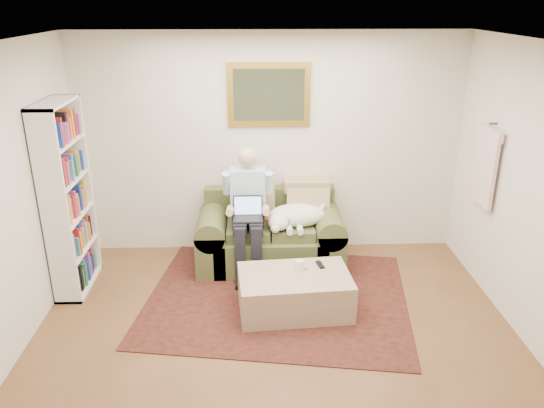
{
  "coord_description": "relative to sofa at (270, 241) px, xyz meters",
  "views": [
    {
      "loc": [
        -0.17,
        -3.53,
        2.93
      ],
      "look_at": [
        -0.0,
        1.52,
        0.95
      ],
      "focal_mm": 35.0,
      "sensor_mm": 36.0,
      "label": 1
    }
  ],
  "objects": [
    {
      "name": "coffee_mug",
      "position": [
        0.26,
        -0.91,
        0.16
      ],
      "size": [
        0.08,
        0.08,
        0.1
      ],
      "primitive_type": "cylinder",
      "color": "white",
      "rests_on": "ottoman"
    },
    {
      "name": "seated_man",
      "position": [
        -0.25,
        -0.15,
        0.41
      ],
      "size": [
        0.55,
        0.78,
        1.4
      ],
      "primitive_type": null,
      "color": "#8CB5D8",
      "rests_on": "sofa"
    },
    {
      "name": "tv_remote",
      "position": [
        0.48,
        -0.83,
        0.12
      ],
      "size": [
        0.08,
        0.16,
        0.02
      ],
      "primitive_type": "cube",
      "rotation": [
        0.0,
        0.0,
        0.22
      ],
      "color": "black",
      "rests_on": "ottoman"
    },
    {
      "name": "hanging_shirt",
      "position": [
        2.2,
        -0.44,
        1.06
      ],
      "size": [
        0.06,
        0.52,
        0.9
      ],
      "primitive_type": null,
      "color": "#F5CACD",
      "rests_on": "room_shell"
    },
    {
      "name": "rug",
      "position": [
        0.05,
        -0.79,
        -0.28
      ],
      "size": [
        2.94,
        2.49,
        0.01
      ],
      "primitive_type": "cube",
      "rotation": [
        0.0,
        0.0,
        -0.15
      ],
      "color": "black",
      "rests_on": "room_shell"
    },
    {
      "name": "sofa",
      "position": [
        0.0,
        0.0,
        0.0
      ],
      "size": [
        1.66,
        0.85,
        1.0
      ],
      "color": "#3D4826",
      "rests_on": "room_shell"
    },
    {
      "name": "laptop",
      "position": [
        -0.25,
        -0.22,
        0.45
      ],
      "size": [
        0.32,
        0.26,
        0.23
      ],
      "color": "black",
      "rests_on": "seated_man"
    },
    {
      "name": "sleeping_dog",
      "position": [
        0.3,
        -0.08,
        0.35
      ],
      "size": [
        0.69,
        0.43,
        0.25
      ],
      "primitive_type": null,
      "color": "white",
      "rests_on": "sofa"
    },
    {
      "name": "bookshelf",
      "position": [
        -2.09,
        -0.44,
        0.71
      ],
      "size": [
        0.28,
        0.8,
        2.0
      ],
      "primitive_type": null,
      "color": "white",
      "rests_on": "room_shell"
    },
    {
      "name": "ottoman",
      "position": [
        0.21,
        -1.02,
        -0.09
      ],
      "size": [
        1.14,
        0.78,
        0.39
      ],
      "primitive_type": "cube",
      "rotation": [
        0.0,
        0.0,
        0.08
      ],
      "color": "tan",
      "rests_on": "room_shell"
    },
    {
      "name": "room_shell",
      "position": [
        0.01,
        -1.69,
        1.01
      ],
      "size": [
        4.51,
        5.0,
        2.61
      ],
      "color": "brown",
      "rests_on": "ground"
    },
    {
      "name": "wall_mirror",
      "position": [
        0.0,
        0.43,
        1.61
      ],
      "size": [
        0.94,
        0.04,
        0.72
      ],
      "color": "gold",
      "rests_on": "room_shell"
    }
  ]
}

